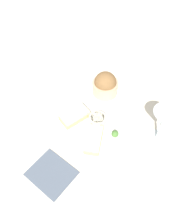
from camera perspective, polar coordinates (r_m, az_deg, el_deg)
The scene contains 9 objects.
ground_plane at distance 0.81m, azimuth 0.00°, elevation -1.48°, with size 4.00×4.00×0.00m, color beige.
dinner_plate at distance 0.80m, azimuth 0.00°, elevation -1.18°, with size 0.32×0.32×0.01m.
salad_bowl at distance 0.84m, azimuth 2.14°, elevation 7.17°, with size 0.10×0.10×0.10m.
sauce_ramekin at distance 0.76m, azimuth 0.43°, elevation -1.95°, with size 0.06×0.06×0.03m.
cheese_toast_near at distance 0.78m, azimuth -5.56°, elevation -0.93°, with size 0.12×0.11×0.03m.
cheese_toast_far at distance 0.72m, azimuth -0.57°, elevation -7.19°, with size 0.11×0.06×0.03m.
wine_glass at distance 0.70m, azimuth 17.24°, elevation -2.14°, with size 0.08×0.08×0.14m.
garnish at distance 0.74m, azimuth 4.99°, elevation -5.71°, with size 0.02×0.02×0.02m.
napkin at distance 0.71m, azimuth -11.57°, elevation -15.39°, with size 0.15×0.17×0.01m.
Camera 1 is at (-0.46, -0.14, 0.65)m, focal length 35.00 mm.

